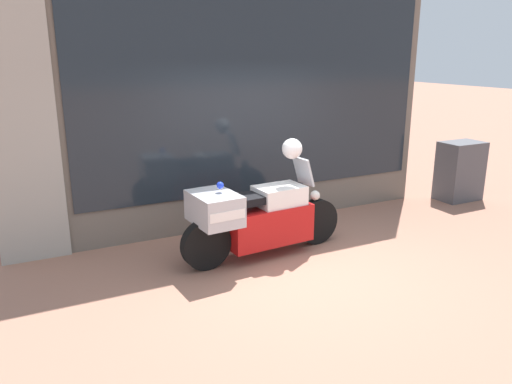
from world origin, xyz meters
TOP-DOWN VIEW (x-y plane):
  - ground_plane at (0.00, 0.00)m, footprint 60.00×60.00m
  - shop_building at (-0.41, 2.00)m, footprint 6.76×0.55m
  - window_display at (0.35, 2.03)m, footprint 5.46×0.30m
  - paramedic_motorcycle at (-0.35, 0.57)m, footprint 2.37×0.75m
  - utility_cabinet at (4.20, 1.32)m, footprint 0.77×0.52m
  - white_helmet at (0.21, 0.61)m, footprint 0.27×0.27m

SIDE VIEW (x-z plane):
  - ground_plane at x=0.00m, z-range 0.00..0.00m
  - window_display at x=0.35m, z-range -0.55..1.52m
  - utility_cabinet at x=4.20m, z-range 0.00..1.07m
  - paramedic_motorcycle at x=-0.35m, z-range -0.08..1.20m
  - white_helmet at x=0.21m, z-range 1.28..1.55m
  - shop_building at x=-0.41m, z-range 0.01..3.96m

